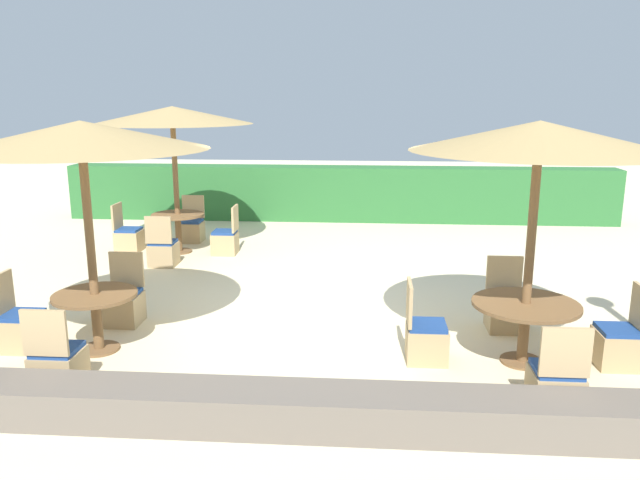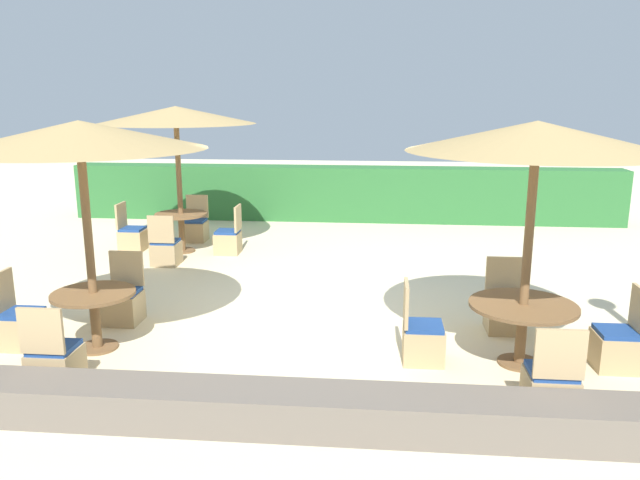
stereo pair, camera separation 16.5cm
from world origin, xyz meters
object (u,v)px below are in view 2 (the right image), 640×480
(parasol_front_left, at_px, (79,136))
(patio_chair_front_left_south, at_px, (55,363))
(round_table_front_left, at_px, (94,306))
(patio_chair_front_left_north, at_px, (123,303))
(patio_chair_front_right_north, at_px, (504,311))
(parasol_front_right, at_px, (537,137))
(patio_chair_front_right_west, at_px, (422,339))
(round_table_front_right, at_px, (523,315))
(patio_chair_front_right_east, at_px, (617,346))
(patio_chair_back_left_south, at_px, (166,251))
(patio_chair_back_left_west, at_px, (132,237))
(patio_chair_back_left_east, at_px, (229,240))
(parasol_back_left, at_px, (176,116))
(patio_chair_front_left_west, at_px, (21,326))
(round_table_back_left, at_px, (181,222))
(patio_chair_front_right_south, at_px, (550,388))
(patio_chair_back_left_north, at_px, (196,228))

(parasol_front_left, relative_size, patio_chair_front_left_south, 3.04)
(round_table_front_left, bearing_deg, parasol_front_left, 0.00)
(patio_chair_front_left_north, xyz_separation_m, patio_chair_front_right_north, (5.01, 0.16, 0.00))
(patio_chair_front_left_south, distance_m, parasol_front_right, 5.54)
(patio_chair_front_right_west, bearing_deg, patio_chair_front_left_south, -75.44)
(parasol_front_right, height_order, round_table_front_right, parasol_front_right)
(patio_chair_front_left_south, height_order, patio_chair_front_right_east, same)
(patio_chair_front_left_south, xyz_separation_m, patio_chair_back_left_south, (-0.42, 4.71, 0.00))
(round_table_front_right, bearing_deg, patio_chair_back_left_west, 143.76)
(patio_chair_back_left_east, bearing_deg, round_table_front_right, -136.01)
(parasol_back_left, xyz_separation_m, patio_chair_back_left_east, (0.93, -0.05, -2.33))
(round_table_front_left, xyz_separation_m, patio_chair_front_right_north, (4.98, 1.06, -0.28))
(round_table_front_right, height_order, patio_chair_front_right_east, patio_chair_front_right_east)
(parasol_front_left, height_order, round_table_front_right, parasol_front_left)
(patio_chair_front_left_west, height_order, parasol_back_left, parasol_back_left)
(patio_chair_front_left_west, relative_size, round_table_front_right, 0.78)
(patio_chair_front_left_west, distance_m, round_table_front_right, 5.90)
(round_table_front_left, distance_m, patio_chair_front_left_west, 0.98)
(patio_chair_front_left_north, xyz_separation_m, round_table_front_right, (4.99, -0.88, 0.32))
(patio_chair_back_left_south, bearing_deg, round_table_back_left, 90.43)
(patio_chair_front_right_south, height_order, patio_chair_back_left_south, same)
(patio_chair_back_left_north, bearing_deg, patio_chair_front_right_south, 128.96)
(patio_chair_front_left_south, bearing_deg, patio_chair_back_left_east, 84.96)
(parasol_back_left, bearing_deg, round_table_back_left, 180.00)
(round_table_front_left, distance_m, round_table_front_right, 4.96)
(patio_chair_front_right_west, bearing_deg, parasol_back_left, -137.59)
(patio_chair_front_left_west, xyz_separation_m, parasol_back_left, (0.51, 4.71, 2.33))
(parasol_back_left, bearing_deg, patio_chair_back_left_north, 90.32)
(patio_chair_front_right_north, relative_size, patio_chair_back_left_south, 1.00)
(patio_chair_back_left_south, bearing_deg, parasol_front_right, -34.54)
(round_table_front_left, relative_size, patio_chair_front_left_west, 1.05)
(patio_chair_front_left_north, distance_m, round_table_front_right, 5.08)
(patio_chair_front_right_east, height_order, patio_chair_back_left_south, same)
(round_table_back_left, relative_size, patio_chair_back_left_north, 1.06)
(patio_chair_front_right_east, bearing_deg, patio_chair_back_left_west, 57.77)
(patio_chair_front_left_north, distance_m, patio_chair_front_right_west, 3.99)
(patio_chair_front_left_west, xyz_separation_m, patio_chair_front_right_east, (6.94, 0.03, 0.00))
(patio_chair_front_left_south, height_order, patio_chair_back_left_north, same)
(round_table_front_right, xyz_separation_m, patio_chair_front_right_east, (1.05, -0.01, -0.32))
(parasol_front_left, relative_size, parasol_front_right, 1.03)
(round_table_back_left, bearing_deg, patio_chair_front_left_south, -85.65)
(parasol_front_left, distance_m, round_table_back_left, 5.09)
(parasol_front_right, relative_size, patio_chair_front_right_south, 2.94)
(patio_chair_front_left_north, relative_size, patio_chair_front_right_south, 1.00)
(parasol_front_right, height_order, patio_chair_back_left_west, parasol_front_right)
(patio_chair_front_right_west, xyz_separation_m, patio_chair_front_right_north, (1.12, 1.05, 0.00))
(patio_chair_front_left_north, bearing_deg, patio_chair_front_left_west, 45.60)
(patio_chair_front_left_west, height_order, patio_chair_back_left_north, same)
(patio_chair_front_right_east, height_order, round_table_back_left, patio_chair_front_right_east)
(parasol_back_left, bearing_deg, parasol_front_left, -84.84)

